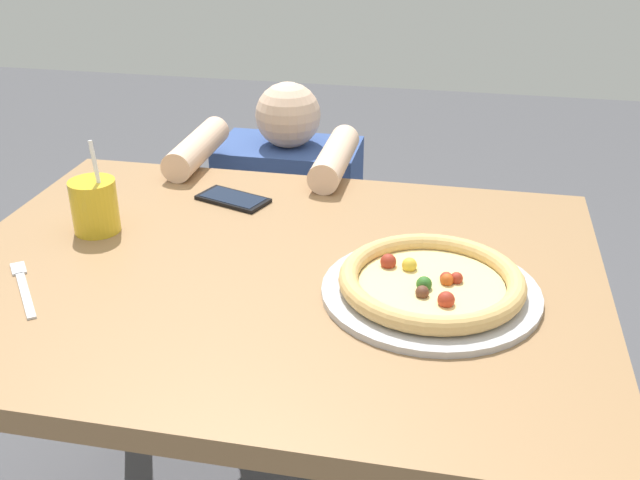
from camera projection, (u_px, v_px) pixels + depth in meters
name	position (u px, v px, depth m)	size (l,w,h in m)	color
dining_table	(273.00, 323.00, 1.37)	(1.16, 0.89, 0.75)	#936D47
pizza_near	(431.00, 284.00, 1.23)	(0.36, 0.36, 0.04)	#B7B7BC
drink_cup_colored	(95.00, 206.00, 1.43)	(0.09, 0.09, 0.18)	gold
fork	(23.00, 286.00, 1.26)	(0.14, 0.17, 0.00)	silver
cell_phone	(233.00, 199.00, 1.58)	(0.17, 0.12, 0.01)	black
diner_seated	(290.00, 254.00, 2.11)	(0.40, 0.52, 0.89)	#333847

